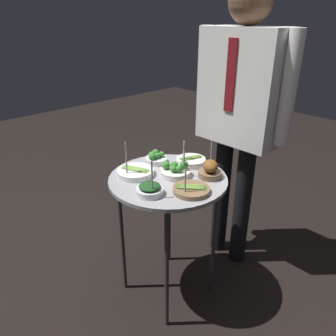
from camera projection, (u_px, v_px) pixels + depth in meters
name	position (u px, v px, depth m)	size (l,w,h in m)	color
ground_plane	(168.00, 288.00, 1.87)	(8.00, 8.00, 0.00)	black
serving_cart	(168.00, 189.00, 1.59)	(0.57, 0.57, 0.71)	#939399
bowl_asparagus_back_left	(135.00, 172.00, 1.58)	(0.18, 0.18, 0.18)	white
bowl_broccoli_front_right	(176.00, 171.00, 1.57)	(0.15, 0.15, 0.13)	silver
bowl_spinach_front_center	(150.00, 190.00, 1.41)	(0.12, 0.12, 0.17)	silver
bowl_asparagus_far_rim	(191.00, 190.00, 1.43)	(0.16, 0.16, 0.12)	brown
bowl_asparagus_center	(191.00, 161.00, 1.70)	(0.15, 0.15, 0.13)	silver
bowl_broccoli_mid_left	(156.00, 158.00, 1.72)	(0.12, 0.12, 0.06)	silver
bowl_roast_back_right	(210.00, 170.00, 1.56)	(0.12, 0.12, 0.17)	brown
waiter_figure	(241.00, 102.00, 1.73)	(0.58, 0.22, 1.57)	black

